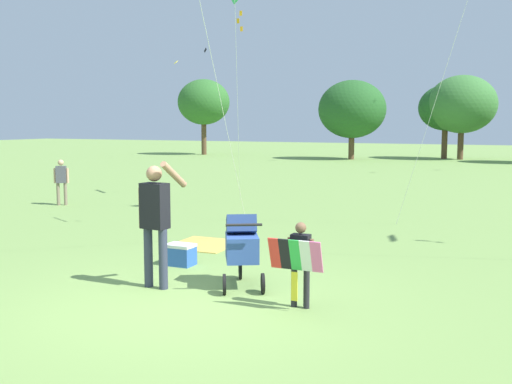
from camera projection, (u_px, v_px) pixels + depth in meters
The scene contains 7 objects.
ground_plane at pixel (188, 303), 7.83m from camera, with size 120.00×120.00×0.00m, color #75994C.
child_with_butterfly_kite at pixel (300, 257), 7.56m from camera, with size 0.68×0.32×1.08m.
person_adult_flyer at pixel (155, 215), 8.47m from camera, with size 0.58×0.52×1.79m.
stroller at pixel (242, 244), 8.58m from camera, with size 0.85×1.09×1.03m.
person_sitting_far at pixel (61, 178), 17.03m from camera, with size 0.35×0.29×1.28m.
picnic_blanket at pixel (204, 244), 11.58m from camera, with size 1.16×1.30×0.02m, color gold.
cooler_box at pixel (180, 255), 9.90m from camera, with size 0.45×0.33×0.35m.
Camera 1 is at (4.02, -6.53, 2.31)m, focal length 42.95 mm.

